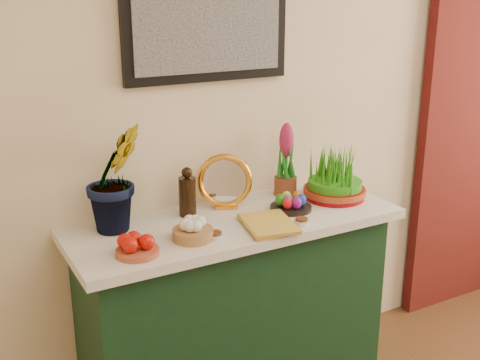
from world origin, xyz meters
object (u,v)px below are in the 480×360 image
(hyacinth_green, at_px, (114,160))
(book, at_px, (246,226))
(mirror, at_px, (225,182))
(sideboard, at_px, (235,316))
(wheatgrass_sabzeh, at_px, (335,177))

(hyacinth_green, xyz_separation_m, book, (0.44, -0.26, -0.27))
(hyacinth_green, xyz_separation_m, mirror, (0.48, 0.01, -0.17))
(sideboard, relative_size, book, 5.14)
(sideboard, height_order, wheatgrass_sabzeh, wheatgrass_sabzeh)
(mirror, distance_m, wheatgrass_sabzeh, 0.51)
(mirror, xyz_separation_m, book, (-0.05, -0.27, -0.10))
(sideboard, distance_m, wheatgrass_sabzeh, 0.77)
(book, relative_size, wheatgrass_sabzeh, 0.89)
(hyacinth_green, bearing_deg, wheatgrass_sabzeh, -19.38)
(sideboard, relative_size, wheatgrass_sabzeh, 4.59)
(hyacinth_green, relative_size, book, 2.25)
(hyacinth_green, distance_m, wheatgrass_sabzeh, 1.00)
(hyacinth_green, bearing_deg, book, -42.75)
(sideboard, bearing_deg, wheatgrass_sabzeh, -0.52)
(hyacinth_green, distance_m, book, 0.57)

